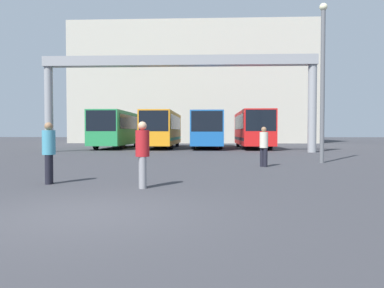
% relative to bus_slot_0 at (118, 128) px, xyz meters
% --- Properties ---
extents(ground_plane, '(200.00, 200.00, 0.00)m').
position_rel_bus_slot_0_xyz_m(ground_plane, '(6.08, -27.20, -1.85)').
color(ground_plane, '#38383D').
extents(building_backdrop, '(32.39, 12.00, 15.84)m').
position_rel_bus_slot_0_xyz_m(building_backdrop, '(6.08, 20.12, 6.08)').
color(building_backdrop, '#B7B2A3').
rests_on(building_backdrop, ground).
extents(overhead_gantry, '(19.50, 0.80, 6.85)m').
position_rel_bus_slot_0_xyz_m(overhead_gantry, '(6.08, -6.83, 3.67)').
color(overhead_gantry, gray).
rests_on(overhead_gantry, ground).
extents(bus_slot_0, '(2.56, 10.56, 3.21)m').
position_rel_bus_slot_0_xyz_m(bus_slot_0, '(0.00, 0.00, 0.00)').
color(bus_slot_0, '#268C4C').
rests_on(bus_slot_0, ground).
extents(bus_slot_1, '(2.50, 11.28, 3.18)m').
position_rel_bus_slot_0_xyz_m(bus_slot_1, '(4.06, 0.36, -0.01)').
color(bus_slot_1, orange).
rests_on(bus_slot_1, ground).
extents(bus_slot_2, '(2.61, 11.90, 3.14)m').
position_rel_bus_slot_0_xyz_m(bus_slot_2, '(8.11, 0.67, -0.03)').
color(bus_slot_2, '#1959A5').
rests_on(bus_slot_2, ground).
extents(bus_slot_3, '(2.52, 10.41, 3.22)m').
position_rel_bus_slot_0_xyz_m(bus_slot_3, '(12.17, -0.07, 0.01)').
color(bus_slot_3, red).
rests_on(bus_slot_3, ground).
extents(pedestrian_near_left, '(0.34, 0.34, 1.65)m').
position_rel_bus_slot_0_xyz_m(pedestrian_near_left, '(10.52, -18.04, -0.97)').
color(pedestrian_near_left, black).
rests_on(pedestrian_near_left, ground).
extents(pedestrian_far_center, '(0.35, 0.35, 1.70)m').
position_rel_bus_slot_0_xyz_m(pedestrian_far_center, '(3.83, -23.44, -0.94)').
color(pedestrian_far_center, black).
rests_on(pedestrian_far_center, ground).
extents(pedestrian_mid_right, '(0.35, 0.35, 1.70)m').
position_rel_bus_slot_0_xyz_m(pedestrian_mid_right, '(6.55, -24.09, -0.94)').
color(pedestrian_mid_right, gray).
rests_on(pedestrian_mid_right, ground).
extents(lamp_post, '(0.36, 0.36, 7.36)m').
position_rel_bus_slot_0_xyz_m(lamp_post, '(13.51, -15.93, 2.19)').
color(lamp_post, '#595B60').
rests_on(lamp_post, ground).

